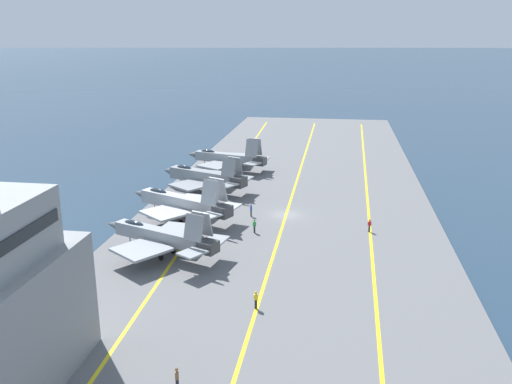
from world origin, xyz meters
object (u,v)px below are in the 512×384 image
at_px(parked_jet_nearest, 161,236).
at_px(crew_blue_vest, 251,210).
at_px(crew_yellow_vest, 256,299).
at_px(crew_brown_vest, 177,377).
at_px(crew_red_vest, 369,225).
at_px(crew_green_vest, 254,226).
at_px(parked_jet_fourth, 227,158).
at_px(parked_jet_third, 204,176).
at_px(parked_jet_second, 181,202).

distance_m(parked_jet_nearest, crew_blue_vest, 17.37).
distance_m(parked_jet_nearest, crew_yellow_vest, 16.71).
height_order(crew_brown_vest, crew_blue_vest, crew_blue_vest).
bearing_deg(crew_red_vest, crew_green_vest, 99.93).
distance_m(crew_yellow_vest, crew_red_vest, 25.17).
height_order(crew_blue_vest, crew_red_vest, crew_blue_vest).
height_order(parked_jet_fourth, crew_green_vest, parked_jet_fourth).
bearing_deg(parked_jet_fourth, parked_jet_nearest, -178.80).
distance_m(parked_jet_fourth, crew_green_vest, 34.07).
height_order(crew_yellow_vest, crew_blue_vest, crew_blue_vest).
xyz_separation_m(parked_jet_nearest, crew_brown_vest, (-23.39, -8.85, -1.49)).
distance_m(parked_jet_nearest, parked_jet_third, 26.79).
relative_size(parked_jet_nearest, crew_brown_vest, 9.32).
bearing_deg(crew_brown_vest, parked_jet_nearest, 20.72).
bearing_deg(parked_jet_nearest, crew_green_vest, -46.10).
bearing_deg(crew_red_vest, crew_blue_vest, 76.93).
distance_m(parked_jet_nearest, crew_red_vest, 26.78).
height_order(crew_green_vest, crew_red_vest, crew_green_vest).
relative_size(parked_jet_nearest, crew_yellow_vest, 8.95).
relative_size(crew_green_vest, crew_brown_vest, 1.04).
bearing_deg(parked_jet_third, parked_jet_fourth, -3.27).
bearing_deg(crew_green_vest, parked_jet_third, 32.17).
xyz_separation_m(crew_yellow_vest, crew_blue_vest, (26.17, 4.72, 0.01)).
bearing_deg(parked_jet_nearest, crew_brown_vest, -159.28).
xyz_separation_m(parked_jet_nearest, crew_yellow_vest, (-10.80, -12.67, -1.45)).
xyz_separation_m(parked_jet_third, crew_blue_vest, (-11.37, -9.66, -1.52)).
relative_size(parked_jet_third, parked_jet_fourth, 0.99).
relative_size(parked_jet_fourth, crew_yellow_vest, 9.15).
height_order(parked_jet_nearest, crew_red_vest, parked_jet_nearest).
xyz_separation_m(parked_jet_fourth, crew_green_vest, (-32.45, -10.28, -1.32)).
relative_size(parked_jet_fourth, crew_brown_vest, 9.53).
relative_size(parked_jet_second, crew_blue_vest, 9.32).
relative_size(parked_jet_third, crew_blue_vest, 8.92).
bearing_deg(parked_jet_nearest, parked_jet_second, 5.86).
distance_m(parked_jet_nearest, crew_green_vest, 13.14).
distance_m(parked_jet_third, parked_jet_fourth, 14.80).
xyz_separation_m(crew_green_vest, crew_brown_vest, (-32.44, 0.56, -0.04)).
bearing_deg(parked_jet_fourth, parked_jet_second, 179.18).
bearing_deg(crew_blue_vest, crew_brown_vest, -178.67).
relative_size(crew_green_vest, crew_blue_vest, 0.99).
relative_size(crew_yellow_vest, crew_blue_vest, 0.99).
height_order(parked_jet_nearest, parked_jet_third, parked_jet_third).
height_order(parked_jet_nearest, parked_jet_second, parked_jet_second).
xyz_separation_m(parked_jet_fourth, crew_blue_vest, (-26.14, -8.81, -1.31)).
relative_size(parked_jet_second, parked_jet_third, 1.04).
height_order(crew_yellow_vest, crew_brown_vest, crew_yellow_vest).
xyz_separation_m(crew_blue_vest, crew_red_vest, (-3.75, -16.14, -0.05)).
xyz_separation_m(parked_jet_third, crew_brown_vest, (-50.12, -10.56, -1.57)).
distance_m(parked_jet_second, crew_green_vest, 11.35).
bearing_deg(parked_jet_third, crew_green_vest, -147.83).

